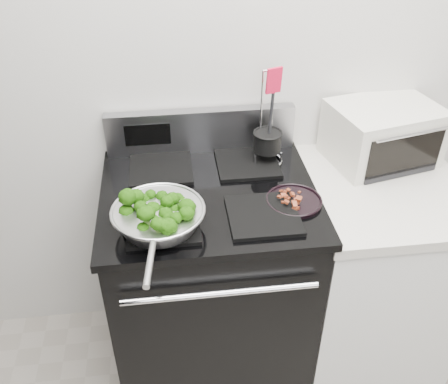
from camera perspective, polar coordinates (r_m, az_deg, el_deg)
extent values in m
cube|color=silver|center=(1.98, 6.00, 15.93)|extent=(4.00, 0.02, 2.70)
cube|color=black|center=(2.14, -1.52, -10.72)|extent=(0.76, 0.66, 0.92)
cube|color=black|center=(1.83, -1.75, -0.36)|extent=(0.79, 0.69, 0.03)
cube|color=#99999E|center=(2.03, -2.67, 7.04)|extent=(0.76, 0.05, 0.18)
cube|color=black|center=(1.68, -6.97, -3.54)|extent=(0.24, 0.24, 0.01)
cube|color=black|center=(1.70, 4.52, -2.66)|extent=(0.24, 0.24, 0.01)
cube|color=black|center=(1.96, -7.23, 2.69)|extent=(0.24, 0.24, 0.01)
cube|color=black|center=(1.98, 2.66, 3.37)|extent=(0.24, 0.24, 0.01)
cube|color=white|center=(2.30, 15.92, -9.13)|extent=(0.60, 0.66, 0.88)
cube|color=beige|center=(2.02, 18.00, 0.27)|extent=(0.62, 0.68, 0.04)
torus|color=silver|center=(1.62, -7.55, -2.05)|extent=(0.31, 0.31, 0.01)
cylinder|color=silver|center=(1.44, -8.47, -8.06)|extent=(0.04, 0.19, 0.02)
cylinder|color=black|center=(1.79, 7.98, -1.05)|extent=(0.20, 0.20, 0.01)
cylinder|color=black|center=(1.96, 4.98, 5.76)|extent=(0.11, 0.11, 0.07)
cylinder|color=black|center=(1.91, 5.12, 8.11)|extent=(0.02, 0.02, 0.24)
cube|color=red|center=(1.84, 5.39, 12.70)|extent=(0.06, 0.03, 0.10)
cube|color=beige|center=(2.12, 17.60, 6.45)|extent=(0.46, 0.39, 0.23)
cube|color=black|center=(2.00, 19.18, 4.01)|extent=(0.32, 0.08, 0.16)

